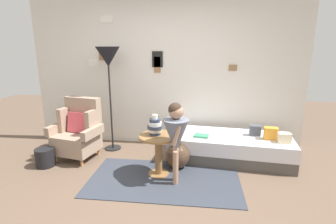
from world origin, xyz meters
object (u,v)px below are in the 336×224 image
object	(u,v)px
floor_lamp	(108,61)
demijohn_near	(177,156)
side_table	(158,147)
armchair	(79,131)
person_child	(176,133)
book_on_daybed	(201,136)
vase_striped	(155,126)
daybed	(229,147)
magazine_basket	(45,157)

from	to	relation	value
floor_lamp	demijohn_near	size ratio (longest dim) A/B	3.92
side_table	demijohn_near	world-z (taller)	side_table
floor_lamp	demijohn_near	xyz separation A→B (m)	(1.20, -0.60, -1.35)
armchair	floor_lamp	xyz separation A→B (m)	(0.42, 0.39, 1.10)
demijohn_near	person_child	bearing A→B (deg)	-88.58
person_child	book_on_daybed	world-z (taller)	person_child
armchair	person_child	size ratio (longest dim) A/B	0.88
armchair	vase_striped	xyz separation A→B (m)	(1.32, -0.43, 0.27)
armchair	daybed	xyz separation A→B (m)	(2.42, 0.19, -0.24)
floor_lamp	person_child	size ratio (longest dim) A/B	1.60
book_on_daybed	magazine_basket	world-z (taller)	book_on_daybed
person_child	book_on_daybed	distance (m)	0.86
demijohn_near	magazine_basket	xyz separation A→B (m)	(-2.00, -0.18, -0.05)
side_table	magazine_basket	world-z (taller)	side_table
demijohn_near	magazine_basket	distance (m)	2.01
daybed	magazine_basket	size ratio (longest dim) A/B	7.04
armchair	daybed	distance (m)	2.44
armchair	floor_lamp	size ratio (longest dim) A/B	0.55
magazine_basket	vase_striped	bearing A→B (deg)	-1.20
armchair	person_child	distance (m)	1.78
daybed	book_on_daybed	xyz separation A→B (m)	(-0.45, -0.10, 0.22)
daybed	armchair	bearing A→B (deg)	-175.58
armchair	magazine_basket	xyz separation A→B (m)	(-0.38, -0.39, -0.30)
demijohn_near	magazine_basket	size ratio (longest dim) A/B	1.61
book_on_daybed	magazine_basket	distance (m)	2.41
armchair	side_table	distance (m)	1.45
floor_lamp	book_on_daybed	world-z (taller)	floor_lamp
armchair	vase_striped	world-z (taller)	armchair
daybed	book_on_daybed	bearing A→B (deg)	-167.26
person_child	floor_lamp	bearing A→B (deg)	139.02
daybed	book_on_daybed	size ratio (longest dim) A/B	8.96
side_table	person_child	xyz separation A→B (m)	(0.26, -0.20, 0.29)
floor_lamp	demijohn_near	world-z (taller)	floor_lamp
daybed	magazine_basket	bearing A→B (deg)	-168.31
person_child	side_table	bearing A→B (deg)	142.18
daybed	vase_striped	world-z (taller)	vase_striped
person_child	magazine_basket	world-z (taller)	person_child
side_table	book_on_daybed	world-z (taller)	side_table
armchair	floor_lamp	bearing A→B (deg)	42.88
side_table	book_on_daybed	xyz separation A→B (m)	(0.60, 0.54, 0.00)
armchair	book_on_daybed	size ratio (longest dim) A/B	4.41
armchair	book_on_daybed	distance (m)	1.97
side_table	magazine_basket	size ratio (longest dim) A/B	2.10
magazine_basket	person_child	bearing A→B (deg)	-7.50
armchair	demijohn_near	size ratio (longest dim) A/B	2.15
daybed	floor_lamp	size ratio (longest dim) A/B	1.12
armchair	side_table	world-z (taller)	armchair
side_table	magazine_basket	bearing A→B (deg)	177.89
daybed	magazine_basket	xyz separation A→B (m)	(-2.80, -0.58, -0.06)
demijohn_near	side_table	bearing A→B (deg)	-134.82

